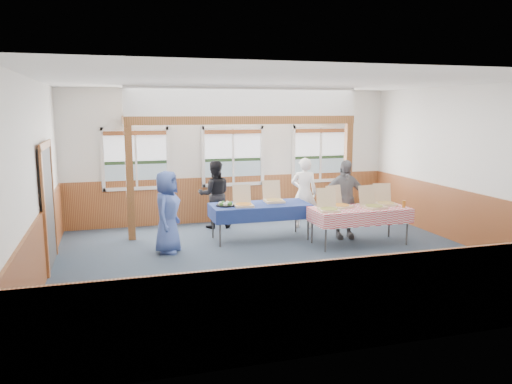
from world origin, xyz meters
TOP-DOWN VIEW (x-y plane):
  - floor at (0.00, 0.00)m, footprint 8.00×8.00m
  - ceiling at (0.00, 0.00)m, footprint 8.00×8.00m
  - wall_back at (0.00, 3.50)m, footprint 8.00×0.00m
  - wall_front at (0.00, -3.50)m, footprint 8.00×0.00m
  - wall_left at (-4.00, 0.00)m, footprint 0.00×8.00m
  - wall_right at (4.00, 0.00)m, footprint 0.00×8.00m
  - wainscot_back at (0.00, 3.48)m, footprint 7.98×0.05m
  - wainscot_front at (0.00, -3.48)m, footprint 7.98×0.05m
  - wainscot_left at (-3.98, 0.00)m, footprint 0.05×6.98m
  - wainscot_right at (3.98, 0.00)m, footprint 0.05×6.98m
  - cased_opening at (-3.96, 0.90)m, footprint 0.06×1.30m
  - window_left at (-2.30, 3.46)m, footprint 1.56×0.10m
  - window_mid at (0.00, 3.46)m, footprint 1.56×0.10m
  - window_right at (2.30, 3.46)m, footprint 1.56×0.10m
  - post_left at (-2.50, 2.30)m, footprint 0.15×0.15m
  - post_right at (2.50, 2.30)m, footprint 0.15×0.15m
  - cross_beam at (0.00, 2.30)m, footprint 5.15×0.18m
  - table_left at (0.11, 1.55)m, footprint 2.17×1.17m
  - table_right at (1.93, 0.60)m, footprint 2.07×1.12m
  - pizza_box_a at (-0.28, 1.45)m, footprint 0.41×0.49m
  - pizza_box_b at (0.46, 1.72)m, footprint 0.43×0.51m
  - pizza_box_c at (1.19, 0.50)m, footprint 0.46×0.53m
  - pizza_box_d at (1.57, 0.79)m, footprint 0.49×0.55m
  - pizza_box_e at (2.18, 0.52)m, footprint 0.47×0.54m
  - pizza_box_f at (2.59, 0.74)m, footprint 0.45×0.52m
  - veggie_tray at (-0.64, 1.55)m, footprint 0.39×0.39m
  - drink_glass at (2.78, 0.35)m, footprint 0.07×0.07m
  - woman_white at (1.39, 2.27)m, footprint 0.69×0.56m
  - woman_black at (-0.59, 2.86)m, footprint 0.81×0.66m
  - man_blue at (-1.87, 1.11)m, footprint 0.78×0.91m
  - person_grey at (1.86, 1.17)m, footprint 1.03×0.53m

SIDE VIEW (x-z plane):
  - floor at x=0.00m, z-range 0.00..0.00m
  - wainscot_back at x=0.00m, z-range 0.00..1.10m
  - wainscot_front at x=0.00m, z-range 0.00..1.10m
  - wainscot_left at x=-3.98m, z-range 0.00..1.10m
  - wainscot_right at x=3.98m, z-range 0.00..1.10m
  - table_right at x=1.93m, z-range 0.32..1.08m
  - table_left at x=0.11m, z-range 0.33..1.09m
  - woman_black at x=-0.59m, z-range 0.00..1.56m
  - veggie_tray at x=-0.64m, z-range 0.74..0.83m
  - man_blue at x=-1.87m, z-range 0.00..1.58m
  - woman_white at x=1.39m, z-range 0.00..1.63m
  - pizza_box_a at x=-0.28m, z-range 0.62..1.03m
  - pizza_box_c at x=1.19m, z-range 0.61..1.03m
  - pizza_box_d at x=1.57m, z-range 0.61..1.03m
  - pizza_box_f at x=2.59m, z-range 0.61..1.03m
  - pizza_box_e at x=2.18m, z-range 0.61..1.04m
  - pizza_box_b at x=0.46m, z-range 0.61..1.04m
  - drink_glass at x=2.78m, z-range 0.76..0.91m
  - person_grey at x=1.86m, z-range 0.00..1.68m
  - cased_opening at x=-3.96m, z-range 0.00..2.10m
  - post_left at x=-2.50m, z-range 0.00..2.40m
  - post_right at x=2.50m, z-range 0.00..2.40m
  - wall_back at x=0.00m, z-range -2.40..5.60m
  - wall_front at x=0.00m, z-range -2.40..5.60m
  - wall_left at x=-4.00m, z-range -2.40..5.60m
  - wall_right at x=4.00m, z-range -2.40..5.60m
  - window_left at x=-2.30m, z-range 0.95..2.41m
  - window_mid at x=0.00m, z-range 0.95..2.41m
  - window_right at x=2.30m, z-range 0.95..2.41m
  - cross_beam at x=0.00m, z-range 2.40..2.58m
  - ceiling at x=0.00m, z-range 3.20..3.20m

